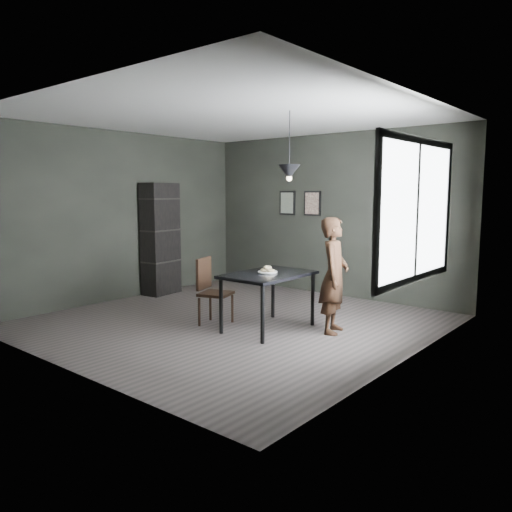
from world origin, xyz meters
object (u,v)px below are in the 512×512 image
Objects in this scene: shelf_unit at (160,239)px; woman at (334,275)px; cafe_table at (268,279)px; wood_chair at (210,286)px; pendant_lamp at (289,172)px; white_plate at (268,272)px.

woman is at bearing -10.42° from shelf_unit.
wood_chair is (-0.79, -0.28, -0.15)m from cafe_table.
pendant_lamp is at bearing 1.62° from wood_chair.
white_plate is 0.25× the size of wood_chair.
pendant_lamp is at bearing 104.87° from woman.
wood_chair is (-1.52, -0.71, -0.22)m from woman.
wood_chair is 0.47× the size of shelf_unit.
shelf_unit is at bearing 138.44° from wood_chair.
shelf_unit is (-2.13, 0.91, 0.46)m from wood_chair.
woman is at bearing 6.42° from wood_chair.
shelf_unit reaches higher than cafe_table.
white_plate is at bearing -19.32° from shelf_unit.
woman is (0.75, 0.42, -0.01)m from white_plate.
shelf_unit is at bearing 67.67° from woman.
wood_chair is at bearing 95.75° from woman.
shelf_unit is 3.39m from pendant_lamp.
shelf_unit is at bearing 167.92° from cafe_table.
white_plate is 2.97m from shelf_unit.
white_plate is at bearing -161.03° from pendant_lamp.
cafe_table is 0.85m from wood_chair.
shelf_unit reaches higher than white_plate.
white_plate is 0.12× the size of shelf_unit.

